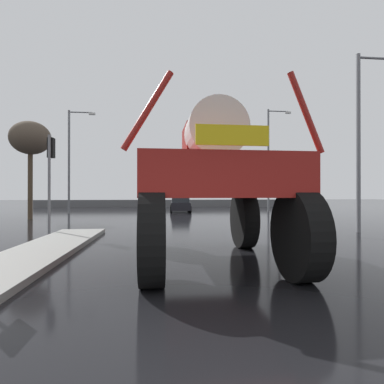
# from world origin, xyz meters

# --- Properties ---
(ground_plane) EXTENTS (120.00, 120.00, 0.00)m
(ground_plane) POSITION_xyz_m (0.00, 18.00, 0.00)
(ground_plane) COLOR black
(median_island) EXTENTS (1.79, 8.88, 0.15)m
(median_island) POSITION_xyz_m (-3.91, 6.83, 0.07)
(median_island) COLOR gray
(median_island) RESTS_ON ground
(oversize_sprayer) EXTENTS (3.81, 5.51, 4.00)m
(oversize_sprayer) POSITION_xyz_m (0.63, 5.13, 1.90)
(oversize_sprayer) COLOR black
(oversize_sprayer) RESTS_ON ground
(sedan_ahead) EXTENTS (1.98, 4.15, 1.52)m
(sedan_ahead) POSITION_xyz_m (1.18, 25.77, 0.71)
(sedan_ahead) COLOR black
(sedan_ahead) RESTS_ON ground
(traffic_signal_near_left) EXTENTS (0.24, 0.54, 4.13)m
(traffic_signal_near_left) POSITION_xyz_m (-5.21, 11.00, 3.02)
(traffic_signal_near_left) COLOR slate
(traffic_signal_near_left) RESTS_ON ground
(traffic_signal_near_right) EXTENTS (0.24, 0.54, 3.50)m
(traffic_signal_near_right) POSITION_xyz_m (4.69, 11.01, 2.55)
(traffic_signal_near_right) COLOR slate
(traffic_signal_near_right) RESTS_ON ground
(streetlight_near_right) EXTENTS (2.00, 0.24, 7.78)m
(streetlight_near_right) POSITION_xyz_m (8.14, 10.14, 4.35)
(streetlight_near_right) COLOR slate
(streetlight_near_right) RESTS_ON ground
(streetlight_far_left) EXTENTS (2.20, 0.24, 8.58)m
(streetlight_far_left) POSITION_xyz_m (-8.02, 23.70, 4.78)
(streetlight_far_left) COLOR slate
(streetlight_far_left) RESTS_ON ground
(streetlight_far_right) EXTENTS (2.21, 0.24, 9.38)m
(streetlight_far_right) POSITION_xyz_m (9.33, 24.58, 5.19)
(streetlight_far_right) COLOR slate
(streetlight_far_right) RESTS_ON ground
(bare_tree_left) EXTENTS (2.54, 2.54, 6.40)m
(bare_tree_left) POSITION_xyz_m (-9.10, 18.48, 5.24)
(bare_tree_left) COLOR #473828
(bare_tree_left) RESTS_ON ground
(roadside_barrier) EXTENTS (31.07, 0.24, 0.90)m
(roadside_barrier) POSITION_xyz_m (0.00, 35.00, 0.45)
(roadside_barrier) COLOR #59595B
(roadside_barrier) RESTS_ON ground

